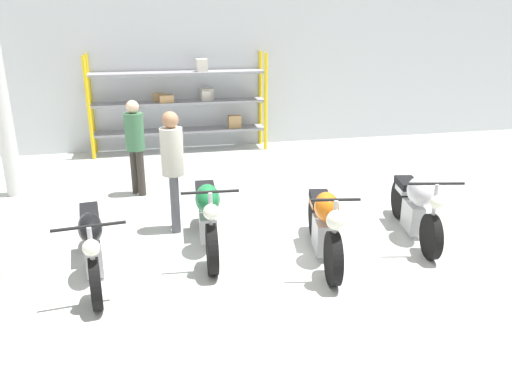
% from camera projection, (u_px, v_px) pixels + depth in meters
% --- Properties ---
extents(ground_plane, '(30.00, 30.00, 0.00)m').
position_uv_depth(ground_plane, '(262.00, 251.00, 6.72)').
color(ground_plane, silver).
extents(back_wall, '(30.00, 0.08, 3.60)m').
position_uv_depth(back_wall, '(205.00, 70.00, 11.56)').
color(back_wall, silver).
rests_on(back_wall, ground_plane).
extents(shelving_rack, '(3.98, 0.63, 2.21)m').
position_uv_depth(shelving_rack, '(183.00, 101.00, 11.33)').
color(shelving_rack, yellow).
rests_on(shelving_rack, ground_plane).
extents(motorcycle_black, '(0.75, 2.11, 0.95)m').
position_uv_depth(motorcycle_black, '(92.00, 242.00, 5.97)').
color(motorcycle_black, black).
rests_on(motorcycle_black, ground_plane).
extents(motorcycle_green, '(0.69, 2.09, 1.05)m').
position_uv_depth(motorcycle_green, '(208.00, 214.00, 6.65)').
color(motorcycle_green, black).
rests_on(motorcycle_green, ground_plane).
extents(motorcycle_orange, '(0.63, 1.99, 1.05)m').
position_uv_depth(motorcycle_orange, '(324.00, 225.00, 6.37)').
color(motorcycle_orange, black).
rests_on(motorcycle_orange, ground_plane).
extents(motorcycle_silver, '(0.74, 1.97, 1.02)m').
position_uv_depth(motorcycle_silver, '(415.00, 205.00, 7.02)').
color(motorcycle_silver, black).
rests_on(motorcycle_silver, ground_plane).
extents(person_browsing, '(0.45, 0.45, 1.66)m').
position_uv_depth(person_browsing, '(135.00, 140.00, 8.53)').
color(person_browsing, '#38332D').
rests_on(person_browsing, ground_plane).
extents(person_near_rack, '(0.33, 0.33, 1.76)m').
position_uv_depth(person_near_rack, '(173.00, 162.00, 7.04)').
color(person_near_rack, '#595960').
rests_on(person_near_rack, ground_plane).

